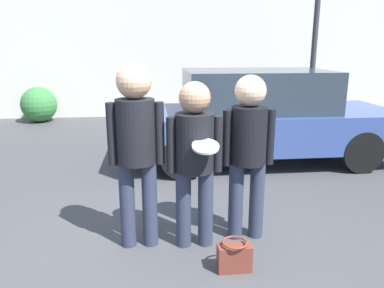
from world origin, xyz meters
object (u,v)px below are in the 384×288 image
object	(u,v)px
person_left	(136,140)
handbag	(234,256)
person_middle_with_frisbee	(195,152)
parked_car_near	(259,117)
shrub	(39,105)
person_right	(248,144)

from	to	relation	value
person_left	handbag	bearing A→B (deg)	-32.97
person_middle_with_frisbee	parked_car_near	distance (m)	3.14
handbag	person_middle_with_frisbee	bearing A→B (deg)	121.47
person_middle_with_frisbee	handbag	bearing A→B (deg)	-58.53
person_middle_with_frisbee	shrub	distance (m)	7.61
person_middle_with_frisbee	parked_car_near	size ratio (longest dim) A/B	0.36
person_right	handbag	bearing A→B (deg)	-112.65
person_right	person_left	bearing A→B (deg)	-177.58
shrub	handbag	xyz separation A→B (m)	(3.66, -7.30, -0.32)
person_left	person_middle_with_frisbee	xyz separation A→B (m)	(0.55, -0.06, -0.12)
person_middle_with_frisbee	shrub	xyz separation A→B (m)	(-3.36, 6.81, -0.52)
person_right	shrub	distance (m)	7.77
person_left	handbag	world-z (taller)	person_left
parked_car_near	shrub	xyz separation A→B (m)	(-4.79, 4.02, -0.32)
shrub	handbag	size ratio (longest dim) A/B	3.07
person_right	parked_car_near	xyz separation A→B (m)	(0.89, 2.67, -0.23)
parked_car_near	person_middle_with_frisbee	bearing A→B (deg)	-117.33
person_middle_with_frisbee	person_right	size ratio (longest dim) A/B	0.97
handbag	shrub	bearing A→B (deg)	116.61
person_left	handbag	distance (m)	1.39
person_left	parked_car_near	distance (m)	3.38
person_middle_with_frisbee	handbag	size ratio (longest dim) A/B	5.47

